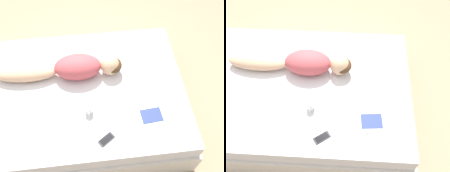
{
  "view_description": "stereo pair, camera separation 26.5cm",
  "coord_description": "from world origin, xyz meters",
  "views": [
    {
      "loc": [
        1.55,
        0.19,
        2.77
      ],
      "look_at": [
        0.04,
        0.36,
        0.59
      ],
      "focal_mm": 42.0,
      "sensor_mm": 36.0,
      "label": 1
    },
    {
      "loc": [
        1.56,
        0.45,
        2.77
      ],
      "look_at": [
        0.04,
        0.36,
        0.59
      ],
      "focal_mm": 42.0,
      "sensor_mm": 36.0,
      "label": 2
    }
  ],
  "objects": [
    {
      "name": "cell_phone",
      "position": [
        0.59,
        0.25,
        0.54
      ],
      "size": [
        0.15,
        0.17,
        0.01
      ],
      "rotation": [
        0.0,
        0.0,
        0.62
      ],
      "color": "black",
      "rests_on": "bed"
    },
    {
      "name": "ground_plane",
      "position": [
        0.0,
        0.0,
        0.0
      ],
      "size": [
        12.0,
        12.0,
        0.0
      ],
      "primitive_type": "plane",
      "color": "#9E8466"
    },
    {
      "name": "person",
      "position": [
        -0.2,
        -0.07,
        0.64
      ],
      "size": [
        0.32,
        1.34,
        0.23
      ],
      "rotation": [
        0.0,
        0.0,
        -0.03
      ],
      "color": "tan",
      "rests_on": "bed"
    },
    {
      "name": "coffee_mug",
      "position": [
        0.28,
        0.11,
        0.59
      ],
      "size": [
        0.12,
        0.08,
        0.09
      ],
      "color": "white",
      "rests_on": "bed"
    },
    {
      "name": "open_magazine",
      "position": [
        0.28,
        0.69,
        0.54
      ],
      "size": [
        0.5,
        0.33,
        0.01
      ],
      "rotation": [
        0.0,
        0.0,
        0.08
      ],
      "color": "white",
      "rests_on": "bed"
    },
    {
      "name": "bed",
      "position": [
        0.0,
        0.0,
        0.27
      ],
      "size": [
        1.62,
        2.28,
        0.54
      ],
      "color": "beige",
      "rests_on": "ground_plane"
    }
  ]
}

